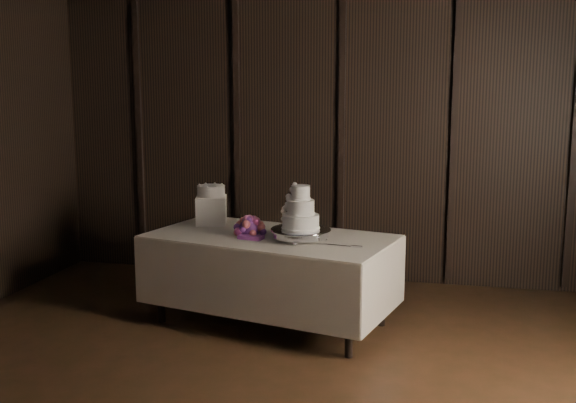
% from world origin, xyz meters
% --- Properties ---
extents(room, '(6.08, 7.08, 3.08)m').
position_xyz_m(room, '(0.00, 0.00, 1.50)').
color(room, black).
rests_on(room, ground).
extents(display_table, '(2.18, 1.48, 0.76)m').
position_xyz_m(display_table, '(-0.36, 1.99, 0.42)').
color(display_table, beige).
rests_on(display_table, ground).
extents(cake_stand, '(0.51, 0.51, 0.09)m').
position_xyz_m(cake_stand, '(-0.09, 1.88, 0.81)').
color(cake_stand, silver).
rests_on(cake_stand, display_table).
extents(wedding_cake, '(0.34, 0.29, 0.35)m').
position_xyz_m(wedding_cake, '(-0.11, 1.86, 0.99)').
color(wedding_cake, white).
rests_on(wedding_cake, cake_stand).
extents(bouquet, '(0.38, 0.46, 0.20)m').
position_xyz_m(bouquet, '(-0.53, 1.94, 0.83)').
color(bouquet, '#B5517C').
rests_on(bouquet, display_table).
extents(box_pedestal, '(0.32, 0.32, 0.25)m').
position_xyz_m(box_pedestal, '(-1.00, 2.33, 0.89)').
color(box_pedestal, white).
rests_on(box_pedestal, display_table).
extents(small_cake, '(0.32, 0.32, 0.10)m').
position_xyz_m(small_cake, '(-1.00, 2.33, 1.06)').
color(small_cake, white).
rests_on(small_cake, box_pedestal).
extents(cake_knife, '(0.37, 0.08, 0.01)m').
position_xyz_m(cake_knife, '(0.20, 1.74, 0.77)').
color(cake_knife, silver).
rests_on(cake_knife, display_table).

